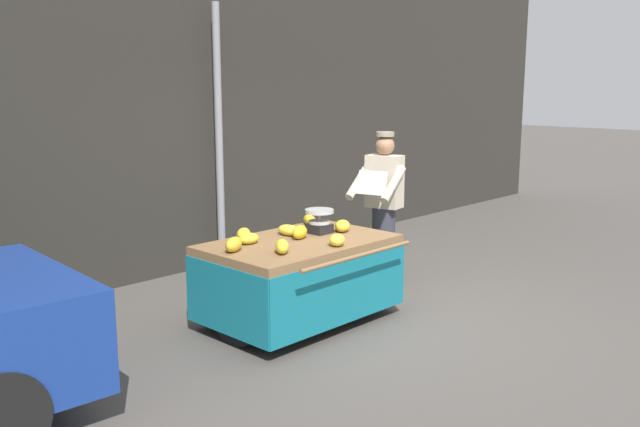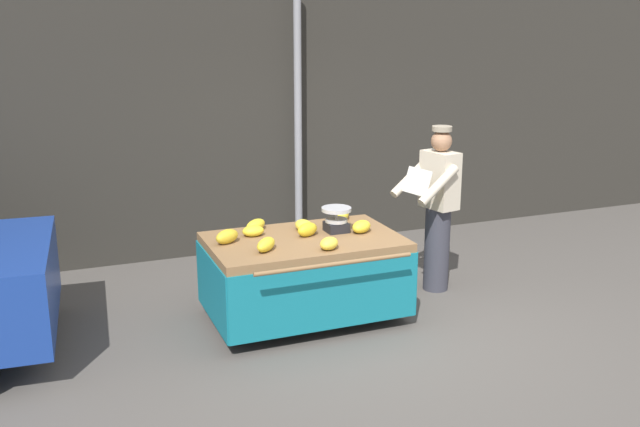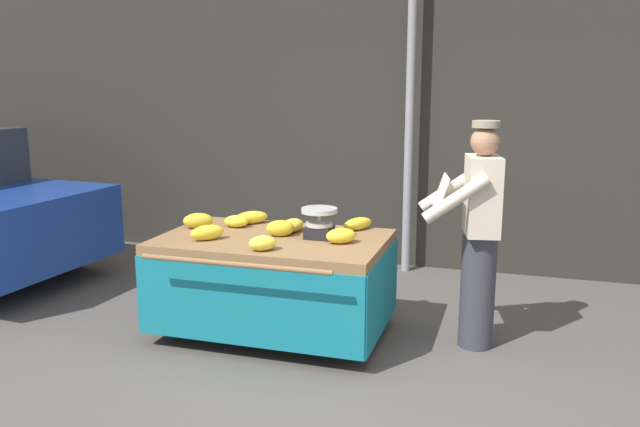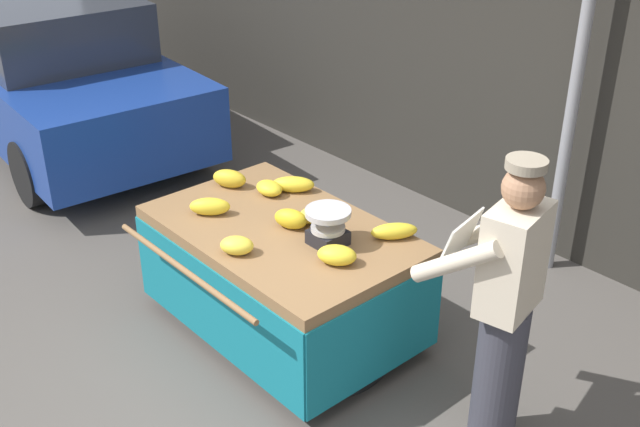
{
  "view_description": "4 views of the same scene",
  "coord_description": "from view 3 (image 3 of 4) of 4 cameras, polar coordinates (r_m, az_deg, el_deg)",
  "views": [
    {
      "loc": [
        -4.88,
        -3.87,
        2.23
      ],
      "look_at": [
        -0.15,
        0.67,
        0.98
      ],
      "focal_mm": 38.31,
      "sensor_mm": 36.0,
      "label": 1
    },
    {
      "loc": [
        -2.76,
        -5.34,
        2.71
      ],
      "look_at": [
        -0.43,
        0.47,
        1.04
      ],
      "focal_mm": 40.27,
      "sensor_mm": 36.0,
      "label": 2
    },
    {
      "loc": [
        1.23,
        -4.01,
        2.0
      ],
      "look_at": [
        -0.17,
        0.53,
        1.01
      ],
      "focal_mm": 36.21,
      "sensor_mm": 36.0,
      "label": 3
    },
    {
      "loc": [
        2.83,
        -2.13,
        3.17
      ],
      "look_at": [
        -0.25,
        0.6,
        1.0
      ],
      "focal_mm": 43.51,
      "sensor_mm": 36.0,
      "label": 4
    }
  ],
  "objects": [
    {
      "name": "banana_bunch_0",
      "position": [
        5.26,
        3.36,
        -0.91
      ],
      "size": [
        0.25,
        0.31,
        0.1
      ],
      "primitive_type": "ellipsoid",
      "rotation": [
        0.0,
        0.0,
        2.57
      ],
      "color": "yellow",
      "rests_on": "banana_cart"
    },
    {
      "name": "banana_bunch_8",
      "position": [
        5.5,
        -6.08,
        -0.35
      ],
      "size": [
        0.29,
        0.29,
        0.11
      ],
      "primitive_type": "ellipsoid",
      "rotation": [
        0.0,
        0.0,
        2.36
      ],
      "color": "yellow",
      "rests_on": "banana_cart"
    },
    {
      "name": "banana_bunch_4",
      "position": [
        5.39,
        -7.41,
        -0.68
      ],
      "size": [
        0.22,
        0.16,
        0.1
      ],
      "primitive_type": "ellipsoid",
      "rotation": [
        0.0,
        0.0,
        1.63
      ],
      "color": "yellow",
      "rests_on": "banana_cart"
    },
    {
      "name": "vendor_person",
      "position": [
        4.93,
        13.8,
        -1.82
      ],
      "size": [
        0.65,
        0.6,
        1.71
      ],
      "color": "#383842",
      "rests_on": "ground"
    },
    {
      "name": "banana_bunch_5",
      "position": [
        4.63,
        -5.08,
        -2.62
      ],
      "size": [
        0.25,
        0.24,
        0.11
      ],
      "primitive_type": "ellipsoid",
      "rotation": [
        0.0,
        0.0,
        2.26
      ],
      "color": "yellow",
      "rests_on": "banana_cart"
    },
    {
      "name": "banana_bunch_2",
      "position": [
        4.99,
        -9.92,
        -1.67
      ],
      "size": [
        0.27,
        0.28,
        0.12
      ],
      "primitive_type": "ellipsoid",
      "rotation": [
        0.0,
        0.0,
        2.4
      ],
      "color": "yellow",
      "rests_on": "banana_cart"
    },
    {
      "name": "weighing_scale",
      "position": [
        4.97,
        -0.06,
        -0.84
      ],
      "size": [
        0.28,
        0.28,
        0.24
      ],
      "color": "black",
      "rests_on": "banana_cart"
    },
    {
      "name": "banana_cart",
      "position": [
        5.09,
        -4.16,
        -4.38
      ],
      "size": [
        1.77,
        1.31,
        0.8
      ],
      "color": "olive",
      "rests_on": "ground"
    },
    {
      "name": "back_wall",
      "position": [
        7.05,
        7.3,
        12.58
      ],
      "size": [
        16.0,
        0.24,
        4.24
      ],
      "primitive_type": "cube",
      "color": "#2D2B26",
      "rests_on": "ground"
    },
    {
      "name": "ground_plane",
      "position": [
        4.65,
        0.11,
        -13.75
      ],
      "size": [
        60.0,
        60.0,
        0.0
      ],
      "primitive_type": "plane",
      "color": "#514C47"
    },
    {
      "name": "banana_bunch_1",
      "position": [
        5.2,
        -2.45,
        -1.04
      ],
      "size": [
        0.17,
        0.27,
        0.1
      ],
      "primitive_type": "ellipsoid",
      "rotation": [
        0.0,
        0.0,
        3.09
      ],
      "color": "yellow",
      "rests_on": "banana_cart"
    },
    {
      "name": "banana_bunch_6",
      "position": [
        5.04,
        -3.52,
        -1.31
      ],
      "size": [
        0.25,
        0.2,
        0.13
      ],
      "primitive_type": "ellipsoid",
      "rotation": [
        0.0,
        0.0,
        2.0
      ],
      "color": "gold",
      "rests_on": "banana_cart"
    },
    {
      "name": "banana_bunch_3",
      "position": [
        5.4,
        -10.72,
        -0.63
      ],
      "size": [
        0.28,
        0.23,
        0.13
      ],
      "primitive_type": "ellipsoid",
      "rotation": [
        0.0,
        0.0,
        2.09
      ],
      "color": "gold",
      "rests_on": "banana_cart"
    },
    {
      "name": "street_pole",
      "position": [
        6.72,
        7.91,
        7.99
      ],
      "size": [
        0.09,
        0.09,
        3.15
      ],
      "primitive_type": "cylinder",
      "color": "gray",
      "rests_on": "ground"
    },
    {
      "name": "banana_bunch_7",
      "position": [
        4.82,
        1.85,
        -1.98
      ],
      "size": [
        0.27,
        0.26,
        0.12
      ],
      "primitive_type": "ellipsoid",
      "rotation": [
        0.0,
        0.0,
        2.2
      ],
      "color": "yellow",
      "rests_on": "banana_cart"
    }
  ]
}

